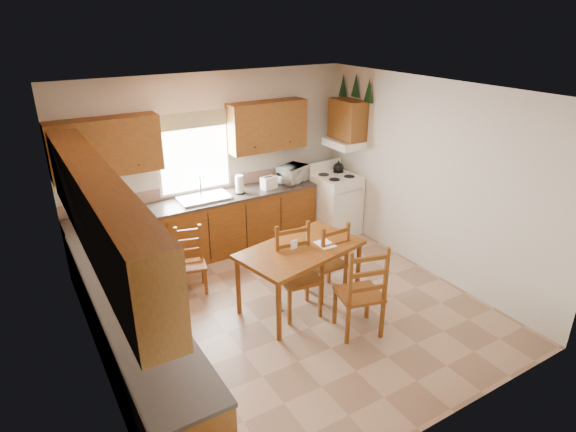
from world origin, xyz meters
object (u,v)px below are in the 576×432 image
dining_table (300,276)px  stove (335,205)px  chair_near_left (360,288)px  microwave (293,174)px  chair_far_right (299,273)px  chair_near_right (326,258)px  chair_far_left (191,261)px

dining_table → stove: bearing=30.8°
dining_table → chair_near_left: bearing=-83.2°
microwave → chair_far_right: 2.40m
microwave → chair_near_right: bearing=-132.2°
microwave → chair_near_right: (-0.63, -1.85, -0.53)m
microwave → chair_near_left: 2.87m
dining_table → chair_near_right: chair_near_right is taller
microwave → chair_near_right: size_ratio=0.42×
microwave → dining_table: size_ratio=0.29×
chair_near_left → microwave: bearing=-90.4°
dining_table → chair_near_left: 0.88m
stove → microwave: bearing=148.8°
chair_near_right → chair_far_right: (-0.54, -0.19, 0.04)m
chair_near_left → stove: bearing=-105.1°
microwave → chair_far_right: (-1.17, -2.04, -0.49)m
chair_near_left → chair_far_right: (-0.39, 0.68, -0.01)m
chair_far_left → stove: bearing=25.4°
stove → dining_table: stove is taller
chair_near_left → chair_far_left: (-1.33, 1.85, -0.13)m
stove → chair_near_left: bearing=-124.6°
chair_near_left → chair_far_left: 2.28m
dining_table → chair_near_right: size_ratio=1.44×
stove → chair_near_left: 2.78m
stove → chair_near_right: bearing=-133.7°
dining_table → chair_far_right: bearing=-139.3°
chair_far_right → stove: bearing=51.8°
microwave → dining_table: 2.26m
chair_near_left → chair_near_right: bearing=-84.4°
chair_near_right → chair_near_left: bearing=79.4°
chair_far_left → chair_near_left: bearing=-39.9°
chair_far_left → chair_far_right: size_ratio=0.79×
microwave → dining_table: microwave is taller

